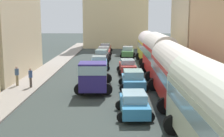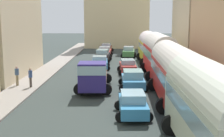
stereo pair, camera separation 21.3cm
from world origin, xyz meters
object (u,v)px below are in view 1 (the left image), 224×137
object	(u,v)px
parked_bus_1	(176,70)
car_3	(105,48)
parked_bus_0	(215,107)
pedestrian_0	(17,75)
car_0	(99,63)
car_4	(134,104)
car_6	(127,66)
car_5	(133,79)
parked_bus_3	(150,46)
pedestrian_2	(31,77)
car_2	(104,52)
cargo_truck_0	(94,76)
car_7	(128,52)
car_1	(102,56)
parked_bus_2	(159,53)

from	to	relation	value
parked_bus_1	car_3	size ratio (longest dim) A/B	2.43
parked_bus_0	pedestrian_0	distance (m)	18.13
car_0	car_4	world-z (taller)	car_0
parked_bus_0	car_6	size ratio (longest dim) A/B	2.22
car_4	car_5	size ratio (longest dim) A/B	0.95
parked_bus_3	pedestrian_2	world-z (taller)	parked_bus_3
parked_bus_1	car_2	world-z (taller)	parked_bus_1
car_3	cargo_truck_0	bearing A→B (deg)	-89.47
car_6	car_7	xyz separation A→B (m)	(0.43, 13.27, 0.03)
parked_bus_0	car_3	distance (m)	39.27
parked_bus_0	car_3	bearing A→B (deg)	99.09
car_2	pedestrian_0	distance (m)	21.20
cargo_truck_0	car_1	distance (m)	16.14
parked_bus_0	pedestrian_0	world-z (taller)	parked_bus_0
parked_bus_0	car_0	size ratio (longest dim) A/B	2.24
parked_bus_0	car_0	distance (m)	23.14
parked_bus_2	car_4	distance (m)	12.86
parked_bus_1	car_7	size ratio (longest dim) A/B	2.36
parked_bus_3	pedestrian_2	distance (m)	18.45
parked_bus_3	parked_bus_2	bearing A→B (deg)	-90.00
car_3	car_4	distance (m)	33.28
parked_bus_2	car_5	xyz separation A→B (m)	(-2.80, -5.18, -1.59)
cargo_truck_0	car_0	world-z (taller)	cargo_truck_0
car_6	car_7	size ratio (longest dim) A/B	0.94
car_2	pedestrian_0	size ratio (longest dim) A/B	2.38
parked_bus_3	car_1	world-z (taller)	parked_bus_3
parked_bus_0	parked_bus_3	distance (m)	27.00
car_2	car_5	bearing A→B (deg)	-80.54
car_1	car_7	bearing A→B (deg)	55.40
cargo_truck_0	car_5	distance (m)	3.41
car_5	parked_bus_3	bearing A→B (deg)	78.84
car_2	car_6	xyz separation A→B (m)	(3.12, -13.63, 0.00)
car_7	cargo_truck_0	bearing A→B (deg)	-98.80
car_3	car_6	world-z (taller)	car_6
parked_bus_1	cargo_truck_0	xyz separation A→B (m)	(-5.95, 2.62, -0.90)
cargo_truck_0	car_3	world-z (taller)	cargo_truck_0
car_3	car_6	distance (m)	19.38
parked_bus_2	car_4	bearing A→B (deg)	-103.94
parked_bus_1	cargo_truck_0	world-z (taller)	parked_bus_1
parked_bus_0	parked_bus_1	xyz separation A→B (m)	(0.00, 9.00, -0.03)
cargo_truck_0	car_4	bearing A→B (deg)	-64.43
parked_bus_3	car_3	world-z (taller)	parked_bus_3
parked_bus_0	car_5	bearing A→B (deg)	102.30
car_2	car_4	xyz separation A→B (m)	(3.13, -27.63, -0.02)
pedestrian_0	parked_bus_0	bearing A→B (deg)	-46.04
parked_bus_2	car_6	distance (m)	3.83
parked_bus_2	car_4	world-z (taller)	parked_bus_2
car_0	car_4	size ratio (longest dim) A/B	1.00
parked_bus_3	cargo_truck_0	distance (m)	16.51
parked_bus_0	car_7	size ratio (longest dim) A/B	2.09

